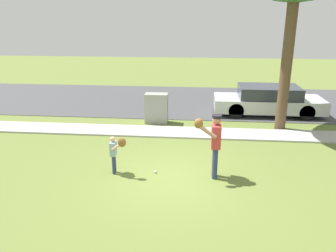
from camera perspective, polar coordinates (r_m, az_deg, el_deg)
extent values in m
plane|color=olive|center=(12.20, 2.33, -1.36)|extent=(48.00, 48.00, 0.00)
cube|color=#A3A39E|center=(12.28, 2.36, -1.07)|extent=(36.00, 1.20, 0.06)
cube|color=#424244|center=(17.08, 3.33, 4.36)|extent=(36.00, 6.80, 0.02)
cylinder|color=navy|center=(8.84, 8.00, -6.36)|extent=(0.14, 0.14, 0.86)
cylinder|color=navy|center=(8.99, 7.96, -5.91)|extent=(0.14, 0.14, 0.86)
cube|color=#B73838|center=(8.64, 8.19, -1.71)|extent=(0.23, 0.41, 0.61)
sphere|color=#A87A5B|center=(8.51, 8.32, 1.06)|extent=(0.23, 0.23, 0.23)
cylinder|color=black|center=(8.48, 8.35, 1.62)|extent=(0.24, 0.24, 0.07)
cylinder|color=#A87A5B|center=(8.32, 6.57, -0.85)|extent=(0.53, 0.10, 0.41)
ellipsoid|color=brown|center=(8.26, 5.23, 0.43)|extent=(0.22, 0.14, 0.26)
cylinder|color=#A87A5B|center=(8.88, 8.12, -1.04)|extent=(0.10, 0.10, 0.57)
cylinder|color=navy|center=(9.28, -9.10, -6.29)|extent=(0.08, 0.08, 0.53)
cylinder|color=navy|center=(9.19, -9.25, -6.56)|extent=(0.08, 0.08, 0.53)
cube|color=#8CADC6|center=(9.06, -9.32, -3.83)|extent=(0.14, 0.25, 0.37)
sphere|color=tan|center=(8.96, -9.40, -2.23)|extent=(0.14, 0.14, 0.14)
cylinder|color=tan|center=(9.20, -9.08, -3.40)|extent=(0.06, 0.06, 0.35)
cylinder|color=tan|center=(8.83, -8.61, -3.44)|extent=(0.32, 0.06, 0.25)
ellipsoid|color=brown|center=(8.76, -7.86, -2.77)|extent=(0.22, 0.14, 0.26)
sphere|color=white|center=(9.22, -2.19, -7.79)|extent=(0.07, 0.07, 0.07)
cube|color=gray|center=(13.34, -1.97, 3.03)|extent=(0.90, 0.51, 1.19)
cylinder|color=brown|center=(12.87, 19.68, 11.21)|extent=(0.39, 0.39, 5.49)
cube|color=silver|center=(15.17, 16.63, 3.65)|extent=(4.60, 1.80, 0.55)
cube|color=#2D333D|center=(15.05, 16.81, 5.58)|extent=(2.53, 1.66, 0.50)
cylinder|color=black|center=(16.28, 21.03, 3.67)|extent=(0.64, 0.22, 0.64)
cylinder|color=black|center=(14.81, 22.55, 2.14)|extent=(0.64, 0.22, 0.64)
cylinder|color=black|center=(15.75, 10.97, 4.11)|extent=(0.64, 0.22, 0.64)
cylinder|color=black|center=(14.23, 11.51, 2.58)|extent=(0.64, 0.22, 0.64)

